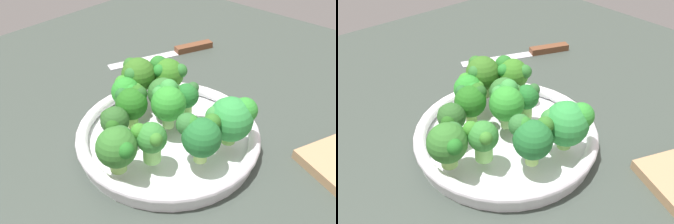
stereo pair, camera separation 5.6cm
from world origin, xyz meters
TOP-DOWN VIEW (x-y plane):
  - ground_plane at (0.00, 0.00)cm, footprint 130.00×130.00cm
  - bowl at (-1.33, 2.48)cm, footprint 30.00×30.00cm
  - broccoli_floret_0 at (-0.88, 2.90)cm, footprint 6.00×5.89cm
  - broccoli_floret_1 at (1.50, 12.30)cm, footprint 6.51×6.03cm
  - broccoli_floret_2 at (-8.64, -0.80)cm, footprint 4.45×5.16cm
  - broccoli_floret_3 at (-2.28, 11.08)cm, footprint 4.94×5.66cm
  - broccoli_floret_4 at (3.01, 2.49)cm, footprint 4.61×4.17cm
  - broccoli_floret_5 at (-3.82, -5.69)cm, footprint 6.30×6.87cm
  - broccoli_floret_6 at (2.46, -6.85)cm, footprint 7.11×6.75cm
  - broccoli_floret_7 at (5.98, 9.39)cm, footprint 5.81×6.95cm
  - broccoli_floret_8 at (-9.08, 6.40)cm, footprint 4.62×4.61cm
  - broccoli_floret_9 at (1.48, 6.09)cm, footprint 5.21×6.17cm
  - broccoli_floret_10 at (-12.86, 1.22)cm, footprint 5.95×6.25cm
  - broccoli_floret_11 at (-4.70, 7.03)cm, footprint 5.38×5.44cm
  - knife at (24.76, 23.47)cm, footprint 25.54×12.27cm

SIDE VIEW (x-z plane):
  - ground_plane at x=0.00cm, z-range -2.50..0.00cm
  - knife at x=24.76cm, z-range -0.20..1.30cm
  - bowl at x=-1.33cm, z-range 0.04..3.58cm
  - broccoli_floret_8 at x=-9.08cm, z-range 3.95..9.70cm
  - broccoli_floret_3 at x=-2.28cm, z-range 4.08..10.15cm
  - broccoli_floret_9 at x=1.48cm, z-range 4.05..10.24cm
  - broccoli_floret_4 at x=3.01cm, z-range 4.38..10.42cm
  - broccoli_floret_2 at x=-8.64cm, z-range 4.29..10.65cm
  - broccoli_floret_10 at x=-12.86cm, z-range 4.15..11.07cm
  - broccoli_floret_7 at x=5.98cm, z-range 4.33..11.34cm
  - broccoli_floret_11 at x=-4.70cm, z-range 4.51..11.40cm
  - broccoli_floret_5 at x=-3.82cm, z-range 4.46..11.55cm
  - broccoli_floret_6 at x=2.46cm, z-range 4.18..11.84cm
  - broccoli_floret_0 at x=-0.88cm, z-range 4.35..11.68cm
  - broccoli_floret_1 at x=1.50cm, z-range 4.39..12.11cm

